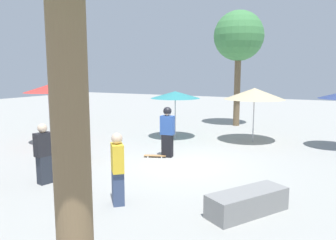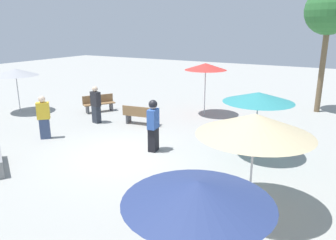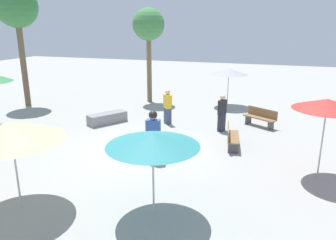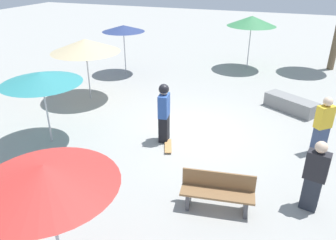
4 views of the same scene
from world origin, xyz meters
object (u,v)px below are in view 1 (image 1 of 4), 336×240
object	(u,v)px
bench_near	(74,151)
bystander_far	(44,154)
skater_main	(167,130)
shade_umbrella_tan	(254,94)
skateboard	(155,156)
palm_tree_left	(67,41)
palm_tree_far_back	(239,37)
shade_umbrella_red	(48,89)
concrete_ledge	(247,202)
bystander_watching	(118,169)
shade_umbrella_teal	(175,95)

from	to	relation	value
bench_near	bystander_far	xyz separation A→B (m)	(0.72, -1.91, 0.41)
skater_main	shade_umbrella_tan	xyz separation A→B (m)	(2.19, 4.04, 1.15)
skateboard	palm_tree_left	size ratio (longest dim) A/B	0.13
shade_umbrella_tan	palm_tree_far_back	xyz separation A→B (m)	(-1.88, 4.09, 2.87)
skater_main	shade_umbrella_red	xyz separation A→B (m)	(-5.40, -0.41, 1.39)
skater_main	bystander_far	world-z (taller)	skater_main
shade_umbrella_tan	bystander_far	size ratio (longest dim) A/B	1.56
bench_near	shade_umbrella_red	xyz separation A→B (m)	(-2.97, 1.80, 1.95)
shade_umbrella_tan	palm_tree_far_back	world-z (taller)	palm_tree_far_back
concrete_ledge	bench_near	world-z (taller)	bench_near
shade_umbrella_red	palm_tree_far_back	size ratio (longest dim) A/B	0.39
bystander_far	concrete_ledge	bearing A→B (deg)	108.32
skateboard	concrete_ledge	size ratio (longest dim) A/B	0.42
skateboard	bystander_watching	bearing A→B (deg)	86.67
skateboard	bystander_watching	xyz separation A→B (m)	(1.32, -4.12, 0.79)
shade_umbrella_tan	skateboard	bearing A→B (deg)	-120.71
bench_near	palm_tree_left	world-z (taller)	palm_tree_left
skater_main	shade_umbrella_tan	bearing A→B (deg)	-127.13
skater_main	palm_tree_far_back	world-z (taller)	palm_tree_far_back
skater_main	bystander_far	distance (m)	4.46
bench_near	shade_umbrella_teal	bearing A→B (deg)	-21.10
bystander_watching	palm_tree_left	bearing A→B (deg)	5.80
shade_umbrella_tan	shade_umbrella_teal	distance (m)	3.53
skateboard	concrete_ledge	distance (m)	5.27
shade_umbrella_tan	shade_umbrella_red	distance (m)	8.80
skateboard	bench_near	size ratio (longest dim) A/B	0.50
shade_umbrella_teal	palm_tree_left	bearing A→B (deg)	171.41
shade_umbrella_red	bystander_far	xyz separation A→B (m)	(3.69, -3.71, -1.54)
skateboard	palm_tree_far_back	size ratio (longest dim) A/B	0.13
palm_tree_far_back	bystander_far	bearing A→B (deg)	-99.39
shade_umbrella_red	palm_tree_far_back	distance (m)	10.60
skater_main	concrete_ledge	bearing A→B (deg)	128.25
skater_main	bystander_far	bearing A→B (deg)	58.83
palm_tree_far_back	shade_umbrella_red	bearing A→B (deg)	-123.79
skater_main	bench_near	bearing A→B (deg)	33.57
skater_main	concrete_ledge	xyz separation A→B (m)	(3.77, -3.53, -0.73)
bench_near	skater_main	bearing A→B (deg)	-56.53
shade_umbrella_tan	palm_tree_far_back	distance (m)	5.34
shade_umbrella_tan	palm_tree_left	distance (m)	11.40
shade_umbrella_red	bystander_far	size ratio (longest dim) A/B	1.51
shade_umbrella_tan	palm_tree_left	size ratio (longest dim) A/B	0.43
bystander_far	palm_tree_far_back	bearing A→B (deg)	-177.25
shade_umbrella_tan	bystander_watching	xyz separation A→B (m)	(-1.24, -8.42, -1.29)
bystander_watching	concrete_ledge	bearing A→B (deg)	-115.51
shade_umbrella_teal	palm_tree_far_back	world-z (taller)	palm_tree_far_back
skater_main	skateboard	world-z (taller)	skater_main
skateboard	shade_umbrella_teal	size ratio (longest dim) A/B	0.36
skater_main	shade_umbrella_teal	xyz separation A→B (m)	(-1.24, 3.22, 1.04)
shade_umbrella_tan	shade_umbrella_red	world-z (taller)	shade_umbrella_red
bench_near	palm_tree_far_back	bearing A→B (deg)	-23.63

